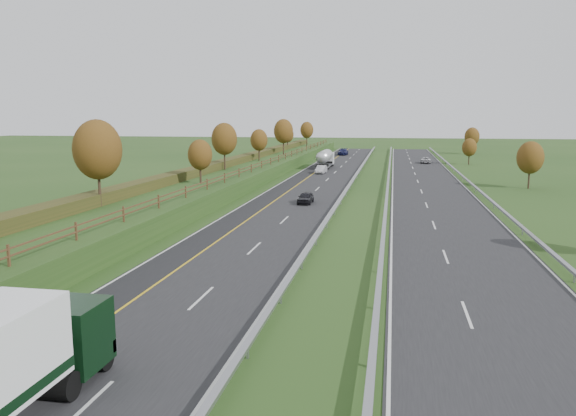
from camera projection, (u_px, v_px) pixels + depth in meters
name	position (u px, v px, depth m)	size (l,w,h in m)	color
ground	(365.00, 194.00, 72.20)	(400.00, 400.00, 0.00)	#244217
near_carriageway	(309.00, 188.00, 78.50)	(10.50, 200.00, 0.04)	black
far_carriageway	(431.00, 191.00, 75.51)	(10.50, 200.00, 0.04)	black
hard_shoulder	(283.00, 187.00, 79.18)	(3.00, 200.00, 0.04)	black
lane_markings	(355.00, 189.00, 77.22)	(26.75, 200.00, 0.01)	silver
embankment_left	(220.00, 179.00, 80.70)	(12.00, 200.00, 2.00)	#244217
hedge_left	(207.00, 168.00, 80.81)	(2.20, 180.00, 1.10)	#2F3515
fence_left	(250.00, 168.00, 79.21)	(0.12, 189.06, 1.20)	#422B19
median_barrier_near	(350.00, 185.00, 77.37)	(0.32, 200.00, 0.71)	gray
median_barrier_far	(388.00, 185.00, 76.45)	(0.32, 200.00, 0.71)	gray
outer_barrier_far	(476.00, 187.00, 74.37)	(0.32, 200.00, 0.71)	gray
trees_left	(215.00, 143.00, 76.50)	(6.64, 164.30, 7.66)	#2D2116
trees_far	(497.00, 148.00, 100.77)	(8.45, 118.60, 7.12)	#2D2116
road_tanker	(325.00, 158.00, 109.28)	(2.40, 11.22, 3.46)	silver
car_dark_near	(306.00, 198.00, 64.31)	(1.56, 3.88, 1.32)	black
car_silver_mid	(321.00, 169.00, 98.60)	(1.47, 4.23, 1.39)	silver
car_small_far	(343.00, 152.00, 146.11)	(2.29, 5.62, 1.63)	#151943
car_oncoming	(426.00, 160.00, 120.35)	(2.18, 4.72, 1.31)	#B6B5BA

